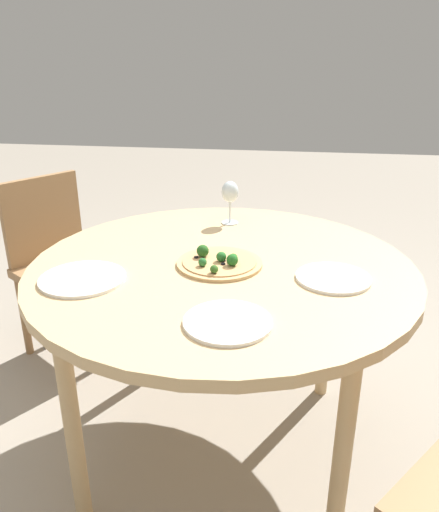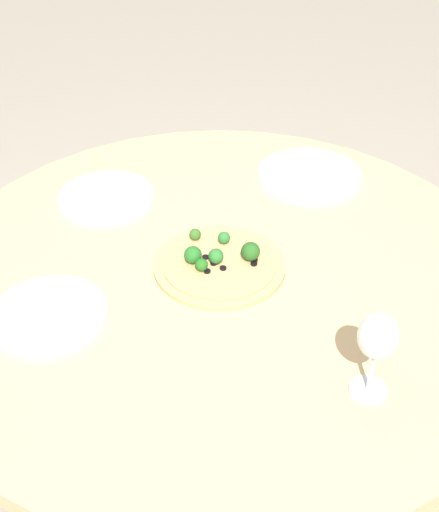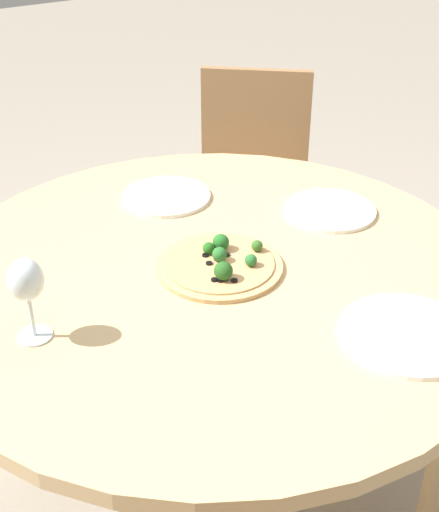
# 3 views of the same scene
# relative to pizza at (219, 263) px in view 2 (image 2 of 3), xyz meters

# --- Properties ---
(ground_plane) EXTENTS (12.00, 12.00, 0.00)m
(ground_plane) POSITION_rel_pizza_xyz_m (0.01, 0.01, -0.75)
(ground_plane) COLOR gray
(dining_table) EXTENTS (1.22, 1.22, 0.74)m
(dining_table) POSITION_rel_pizza_xyz_m (0.01, 0.01, -0.07)
(dining_table) COLOR tan
(dining_table) RESTS_ON ground_plane
(pizza) EXTENTS (0.27, 0.27, 0.05)m
(pizza) POSITION_rel_pizza_xyz_m (0.00, 0.00, 0.00)
(pizza) COLOR tan
(pizza) RESTS_ON dining_table
(wine_glass) EXTENTS (0.07, 0.07, 0.17)m
(wine_glass) POSITION_rel_pizza_xyz_m (-0.02, 0.42, 0.11)
(wine_glass) COLOR silver
(wine_glass) RESTS_ON dining_table
(plate_near) EXTENTS (0.22, 0.22, 0.01)m
(plate_near) POSITION_rel_pizza_xyz_m (0.35, -0.06, -0.01)
(plate_near) COLOR white
(plate_near) RESTS_ON dining_table
(plate_far) EXTENTS (0.25, 0.25, 0.01)m
(plate_far) POSITION_rel_pizza_xyz_m (-0.38, -0.17, -0.01)
(plate_far) COLOR white
(plate_far) RESTS_ON dining_table
(plate_side) EXTENTS (0.22, 0.22, 0.01)m
(plate_side) POSITION_rel_pizza_xyz_m (0.08, -0.36, -0.01)
(plate_side) COLOR white
(plate_side) RESTS_ON dining_table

